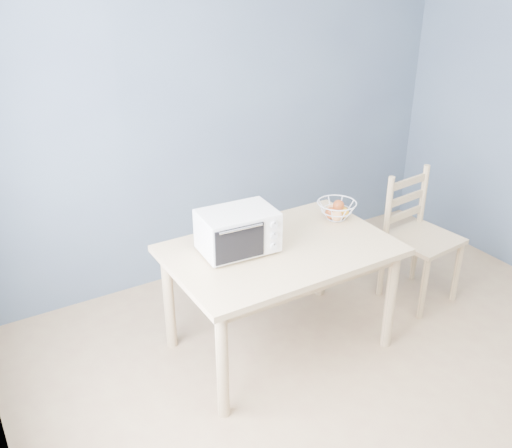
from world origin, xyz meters
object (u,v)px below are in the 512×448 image
toaster_oven (235,231)px  dining_chair (418,239)px  fruit_basket (336,210)px  dining_table (281,262)px

toaster_oven → dining_chair: size_ratio=0.49×
fruit_basket → dining_chair: (0.67, -0.15, -0.34)m
fruit_basket → dining_chair: dining_chair is taller
dining_table → toaster_oven: bearing=160.4°
dining_table → toaster_oven: size_ratio=2.95×
toaster_oven → fruit_basket: size_ratio=1.51×
toaster_oven → dining_chair: toaster_oven is taller
fruit_basket → dining_chair: 0.77m
toaster_oven → fruit_basket: 0.82m
dining_table → fruit_basket: size_ratio=4.46×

